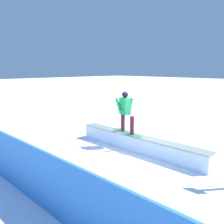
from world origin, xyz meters
TOP-DOWN VIEW (x-y plane):
  - ground_plane at (0.00, 0.00)m, footprint 120.00×120.00m
  - grind_box at (0.00, 0.00)m, footprint 5.25×0.53m
  - snowboarder at (0.63, -0.04)m, footprint 1.50×0.64m
  - safety_fence at (0.00, 4.16)m, footprint 12.42×0.21m

SIDE VIEW (x-z plane):
  - ground_plane at x=0.00m, z-range 0.00..0.00m
  - grind_box at x=0.00m, z-range -0.02..0.52m
  - safety_fence at x=0.00m, z-range 0.00..1.24m
  - snowboarder at x=0.63m, z-range 0.61..2.06m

